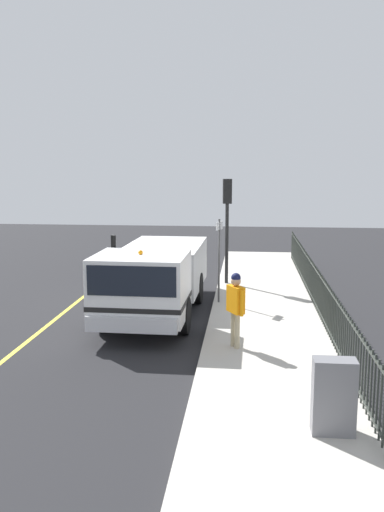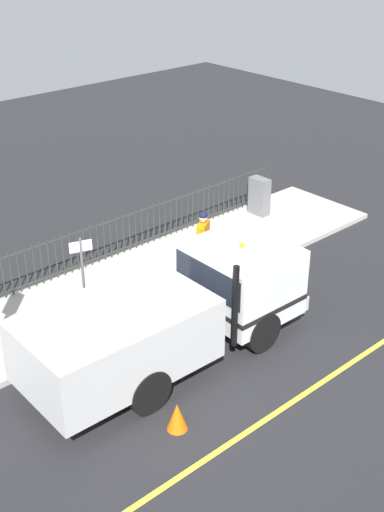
# 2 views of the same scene
# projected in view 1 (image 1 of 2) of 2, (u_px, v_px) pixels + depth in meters

# --- Properties ---
(ground_plane) EXTENTS (45.13, 45.13, 0.00)m
(ground_plane) POSITION_uv_depth(u_px,v_px,m) (157.00, 308.00, 16.37)
(ground_plane) COLOR #232326
(ground_plane) RESTS_ON ground
(sidewalk_slab) EXTENTS (3.17, 20.51, 0.14)m
(sidewalk_slab) POSITION_uv_depth(u_px,v_px,m) (266.00, 308.00, 16.04)
(sidewalk_slab) COLOR #B7B2A8
(sidewalk_slab) RESTS_ON ground
(lane_marking) EXTENTS (0.12, 18.46, 0.01)m
(lane_marking) POSITION_uv_depth(u_px,v_px,m) (73.00, 305.00, 16.64)
(lane_marking) COLOR yellow
(lane_marking) RESTS_ON ground
(work_truck) EXTENTS (2.41, 6.68, 2.42)m
(work_truck) POSITION_uv_depth(u_px,v_px,m) (154.00, 275.00, 15.19)
(work_truck) COLOR white
(work_truck) RESTS_ON ground
(worker_standing) EXTENTS (0.44, 0.56, 1.74)m
(worker_standing) POSITION_uv_depth(u_px,v_px,m) (236.00, 302.00, 12.21)
(worker_standing) COLOR orange
(worker_standing) RESTS_ON sidewalk_slab
(iron_fence) EXTENTS (0.04, 17.47, 1.20)m
(iron_fence) POSITION_uv_depth(u_px,v_px,m) (316.00, 287.00, 15.78)
(iron_fence) COLOR #2D332D
(iron_fence) RESTS_ON sidewalk_slab
(traffic_light_near) EXTENTS (0.33, 0.26, 3.67)m
(traffic_light_near) POSITION_uv_depth(u_px,v_px,m) (227.00, 209.00, 18.74)
(traffic_light_near) COLOR black
(traffic_light_near) RESTS_ON sidewalk_slab
(utility_cabinet) EXTENTS (0.66, 0.35, 1.20)m
(utility_cabinet) POSITION_uv_depth(u_px,v_px,m) (334.00, 396.00, 8.31)
(utility_cabinet) COLOR slate
(utility_cabinet) RESTS_ON sidewalk_slab
(traffic_cone) EXTENTS (0.41, 0.41, 0.59)m
(traffic_cone) POSITION_uv_depth(u_px,v_px,m) (109.00, 292.00, 17.13)
(traffic_cone) COLOR orange
(traffic_cone) RESTS_ON ground
(street_sign) EXTENTS (0.18, 0.49, 2.55)m
(street_sign) POSITION_uv_depth(u_px,v_px,m) (219.00, 251.00, 16.22)
(street_sign) COLOR #4C4C4C
(street_sign) RESTS_ON sidewalk_slab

